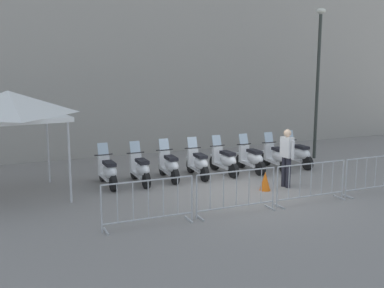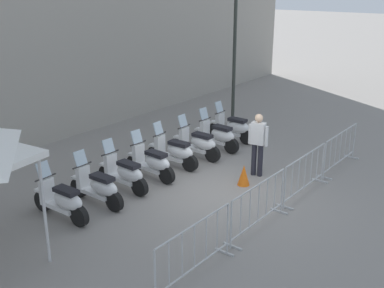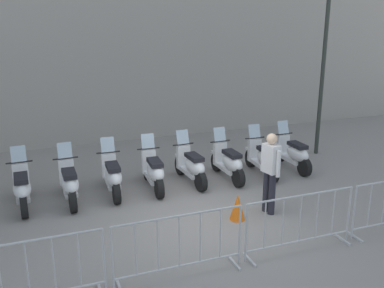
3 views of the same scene
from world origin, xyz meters
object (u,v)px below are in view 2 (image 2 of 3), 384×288
at_px(motorcycle_3, 152,162).
at_px(motorcycle_5, 198,144).
at_px(motorcycle_6, 218,136).
at_px(barrier_segment_0, 194,251).
at_px(motorcycle_4, 174,152).
at_px(traffic_cone, 244,175).
at_px(motorcycle_2, 124,173).
at_px(barrier_segment_1, 258,207).
at_px(officer_near_row_end, 258,141).
at_px(street_lamp, 235,28).
at_px(barrier_segment_3, 340,150).
at_px(motorcycle_7, 233,128).
at_px(motorcycle_0, 62,201).
at_px(barrier_segment_2, 305,174).
at_px(motorcycle_1, 98,187).

height_order(motorcycle_3, motorcycle_5, same).
bearing_deg(motorcycle_6, barrier_segment_0, -155.54).
bearing_deg(motorcycle_4, traffic_cone, -93.10).
distance_m(motorcycle_2, barrier_segment_1, 3.69).
bearing_deg(motorcycle_5, officer_near_row_end, -98.63).
distance_m(motorcycle_5, street_lamp, 4.71).
distance_m(motorcycle_4, motorcycle_5, 0.98).
bearing_deg(motorcycle_3, barrier_segment_3, -50.84).
xyz_separation_m(motorcycle_5, officer_near_row_end, (-0.31, -2.03, 0.53)).
bearing_deg(traffic_cone, motorcycle_6, 42.26).
bearing_deg(motorcycle_4, motorcycle_7, -7.86).
bearing_deg(motorcycle_2, motorcycle_4, -6.98).
distance_m(motorcycle_0, barrier_segment_2, 5.81).
distance_m(motorcycle_1, motorcycle_2, 0.98).
relative_size(motorcycle_6, motorcycle_7, 1.00).
height_order(motorcycle_6, barrier_segment_1, motorcycle_6).
height_order(motorcycle_6, officer_near_row_end, officer_near_row_end).
bearing_deg(barrier_segment_1, motorcycle_7, 31.64).
height_order(motorcycle_0, motorcycle_7, same).
relative_size(motorcycle_1, officer_near_row_end, 1.00).
relative_size(motorcycle_5, street_lamp, 0.30).
distance_m(barrier_segment_1, barrier_segment_2, 2.22).
relative_size(motorcycle_2, motorcycle_6, 1.00).
distance_m(motorcycle_5, barrier_segment_0, 6.00).
xyz_separation_m(motorcycle_1, motorcycle_6, (4.84, -0.62, 0.00)).
bearing_deg(traffic_cone, motorcycle_5, 61.79).
xyz_separation_m(barrier_segment_1, officer_near_row_end, (2.70, 1.21, 0.46)).
bearing_deg(motorcycle_0, motorcycle_3, -7.51).
height_order(motorcycle_5, traffic_cone, motorcycle_5).
bearing_deg(street_lamp, motorcycle_7, -153.57).
bearing_deg(motorcycle_7, street_lamp, 26.43).
bearing_deg(barrier_segment_3, street_lamp, 63.63).
height_order(motorcycle_1, officer_near_row_end, officer_near_row_end).
bearing_deg(motorcycle_4, motorcycle_2, 173.02).
xyz_separation_m(motorcycle_7, street_lamp, (1.65, 0.82, 2.98)).
relative_size(motorcycle_1, barrier_segment_3, 0.81).
relative_size(barrier_segment_2, street_lamp, 0.37).
bearing_deg(barrier_segment_0, officer_near_row_end, 10.75).
height_order(motorcycle_7, barrier_segment_1, motorcycle_7).
bearing_deg(barrier_segment_3, motorcycle_6, 96.75).
height_order(motorcycle_1, motorcycle_6, same).
bearing_deg(motorcycle_0, street_lamp, -0.26).
xyz_separation_m(motorcycle_1, motorcycle_3, (1.94, -0.18, 0.00)).
height_order(motorcycle_5, barrier_segment_1, motorcycle_5).
distance_m(motorcycle_5, motorcycle_7, 1.95).
bearing_deg(traffic_cone, motorcycle_4, 86.90).
bearing_deg(street_lamp, traffic_cone, -150.59).
xyz_separation_m(motorcycle_5, barrier_segment_1, (-3.01, -3.24, 0.07)).
distance_m(motorcycle_1, motorcycle_4, 2.94).
bearing_deg(motorcycle_6, motorcycle_0, 171.96).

